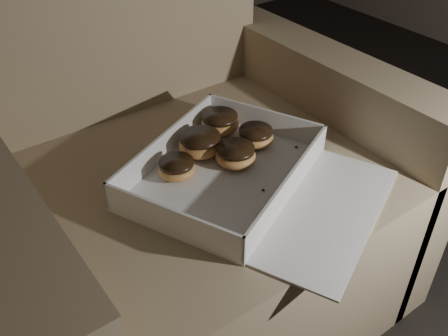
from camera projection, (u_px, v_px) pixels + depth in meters
name	position (u px, v px, depth m)	size (l,w,h in m)	color
armchair	(185.00, 197.00, 1.24)	(0.97, 0.82, 1.02)	#826D53
bakery_box	(243.00, 178.00, 1.06)	(0.57, 0.60, 0.07)	silver
donut_a	(200.00, 144.00, 1.12)	(0.10, 0.10, 0.05)	#C17F43
donut_b	(236.00, 155.00, 1.09)	(0.09, 0.09, 0.04)	#C17F43
donut_c	(177.00, 168.00, 1.06)	(0.08, 0.08, 0.04)	#C17F43
donut_d	(220.00, 122.00, 1.20)	(0.09, 0.09, 0.05)	#C17F43
donut_e	(256.00, 136.00, 1.15)	(0.08, 0.08, 0.04)	#C17F43
crumb_a	(296.00, 147.00, 1.16)	(0.01, 0.01, 0.00)	black
crumb_b	(255.00, 149.00, 1.15)	(0.01, 0.01, 0.00)	black
crumb_c	(263.00, 190.00, 1.03)	(0.01, 0.01, 0.00)	black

